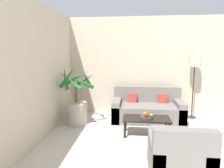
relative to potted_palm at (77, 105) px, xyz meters
The scene contains 11 objects.
wall_back 3.27m from the potted_palm, 19.69° to the left, with size 8.39×0.06×2.70m.
potted_palm is the anchor object (origin of this frame).
sofa_loveseat 1.81m from the potted_palm, 14.75° to the left, with size 1.78×0.86×0.83m.
floor_lamp 3.17m from the potted_palm, 14.76° to the left, with size 0.30×0.30×1.64m.
coffee_table 1.74m from the potted_palm, 17.41° to the right, with size 0.98×0.48×0.38m.
fruit_bowl 1.74m from the potted_palm, 18.20° to the right, with size 0.28×0.28×0.04m.
apple_red 1.76m from the potted_palm, 19.92° to the right, with size 0.08×0.08×0.08m.
apple_green 1.84m from the potted_palm, 18.12° to the right, with size 0.07×0.07×0.07m.
orange_fruit 1.70m from the potted_palm, 17.60° to the right, with size 0.08×0.08×0.08m.
armchair 2.79m from the potted_palm, 44.00° to the right, with size 0.77×0.86×0.82m.
ottoman 2.35m from the potted_palm, 29.12° to the right, with size 0.66×0.48×0.37m.
Camera 1 is at (-1.61, 0.74, 1.73)m, focal length 32.00 mm.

